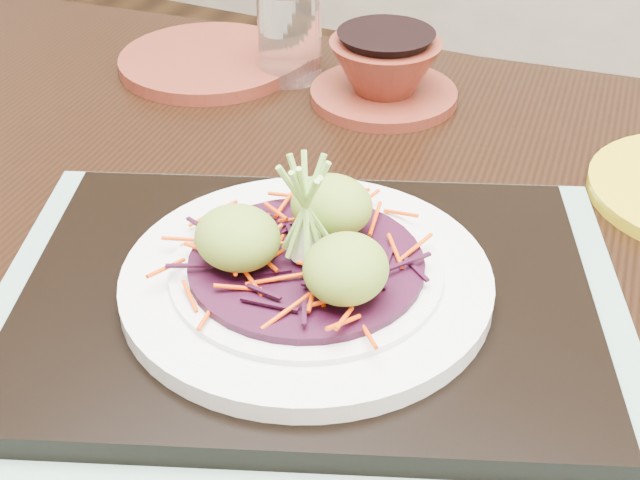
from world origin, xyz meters
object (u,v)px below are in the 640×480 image
at_px(dining_table, 320,347).
at_px(terracotta_side_plate, 209,61).
at_px(white_plate, 307,279).
at_px(terracotta_bowl_set, 384,74).
at_px(serving_tray, 307,298).
at_px(water_glass, 290,34).

bearing_deg(dining_table, terracotta_side_plate, 128.63).
xyz_separation_m(white_plate, terracotta_bowl_set, (-0.07, 0.31, -0.00)).
distance_m(dining_table, white_plate, 0.14).
bearing_deg(terracotta_side_plate, serving_tray, -49.48).
distance_m(white_plate, water_glass, 0.37).
bearing_deg(terracotta_side_plate, water_glass, 10.73).
xyz_separation_m(dining_table, serving_tray, (0.02, -0.07, 0.11)).
distance_m(terracotta_side_plate, terracotta_bowl_set, 0.19).
xyz_separation_m(dining_table, white_plate, (0.02, -0.07, 0.12)).
bearing_deg(terracotta_bowl_set, dining_table, -78.23).
distance_m(serving_tray, white_plate, 0.02).
distance_m(serving_tray, water_glass, 0.37).
xyz_separation_m(serving_tray, water_glass, (-0.18, 0.32, 0.03)).
bearing_deg(serving_tray, terracotta_bowl_set, 81.03).
xyz_separation_m(terracotta_side_plate, water_glass, (0.08, 0.02, 0.04)).
relative_size(serving_tray, terracotta_bowl_set, 1.92).
relative_size(white_plate, water_glass, 2.69).
distance_m(water_glass, terracotta_bowl_set, 0.11).
relative_size(serving_tray, white_plate, 1.54).
bearing_deg(white_plate, water_glass, 118.83).
bearing_deg(terracotta_bowl_set, water_glass, 175.26).
height_order(dining_table, white_plate, white_plate).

